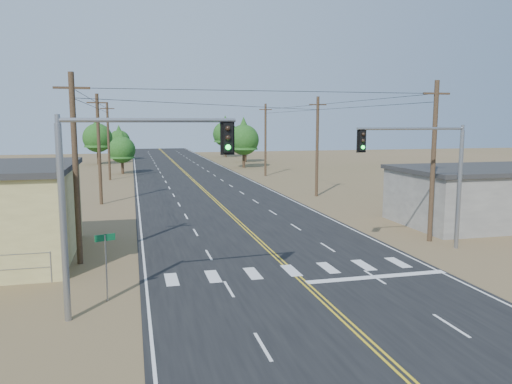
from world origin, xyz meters
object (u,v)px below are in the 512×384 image
object	(u,v)px
street_sign	(106,257)
building_right	(501,196)
signal_mast_left	(116,181)
signal_mast_right	(431,166)

from	to	relation	value
street_sign	building_right	bearing A→B (deg)	1.47
signal_mast_left	signal_mast_right	bearing A→B (deg)	14.24
building_right	signal_mast_left	world-z (taller)	signal_mast_left
signal_mast_left	street_sign	distance (m)	3.78
building_right	street_sign	bearing A→B (deg)	-159.88
signal_mast_left	signal_mast_right	size ratio (longest dim) A/B	1.06
building_right	signal_mast_right	size ratio (longest dim) A/B	2.05
street_sign	signal_mast_right	bearing A→B (deg)	-5.47
building_right	signal_mast_left	size ratio (longest dim) A/B	1.93
signal_mast_left	signal_mast_right	world-z (taller)	signal_mast_left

